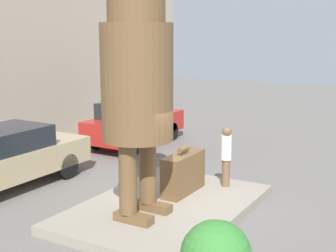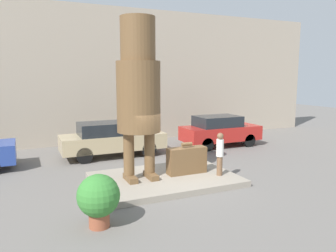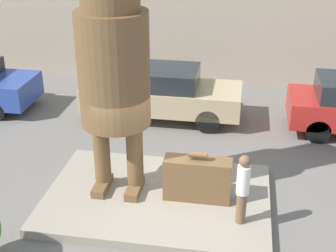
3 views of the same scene
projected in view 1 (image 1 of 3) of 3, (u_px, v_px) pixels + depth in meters
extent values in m
plane|color=slate|center=(166.00, 212.00, 10.75)|extent=(60.00, 60.00, 0.00)
cube|color=gray|center=(166.00, 208.00, 10.73)|extent=(4.98, 3.39, 0.20)
cube|color=brown|center=(134.00, 218.00, 9.62)|extent=(0.29, 0.84, 0.18)
cube|color=brown|center=(153.00, 207.00, 10.26)|extent=(0.29, 0.84, 0.18)
cylinder|color=brown|center=(128.00, 178.00, 9.52)|extent=(0.37, 0.37, 1.48)
cylinder|color=brown|center=(148.00, 169.00, 10.16)|extent=(0.37, 0.37, 1.48)
cylinder|color=brown|center=(137.00, 82.00, 9.47)|extent=(1.48, 1.48, 2.37)
cube|color=brown|center=(183.00, 173.00, 11.38)|extent=(1.46, 0.46, 0.97)
cylinder|color=brown|center=(183.00, 149.00, 11.26)|extent=(0.40, 0.14, 0.14)
cylinder|color=brown|center=(226.00, 173.00, 11.88)|extent=(0.20, 0.20, 0.70)
cylinder|color=white|center=(226.00, 148.00, 11.75)|extent=(0.26, 0.26, 0.62)
sphere|color=brown|center=(227.00, 131.00, 11.67)|extent=(0.23, 0.23, 0.23)
cube|color=tan|center=(5.00, 162.00, 12.25)|extent=(4.79, 1.76, 0.71)
cylinder|color=black|center=(28.00, 159.00, 13.97)|extent=(0.71, 0.18, 0.71)
cylinder|color=black|center=(68.00, 166.00, 13.18)|extent=(0.71, 0.18, 0.71)
cube|color=#B2231E|center=(135.00, 126.00, 17.18)|extent=(4.21, 1.78, 0.75)
cube|color=#1E2328|center=(132.00, 109.00, 16.88)|extent=(2.32, 1.60, 0.56)
cylinder|color=black|center=(137.00, 127.00, 18.75)|extent=(0.69, 0.18, 0.69)
cylinder|color=black|center=(172.00, 132.00, 17.96)|extent=(0.69, 0.18, 0.69)
cylinder|color=black|center=(96.00, 140.00, 16.54)|extent=(0.69, 0.18, 0.69)
cylinder|color=black|center=(133.00, 145.00, 15.75)|extent=(0.69, 0.18, 0.69)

